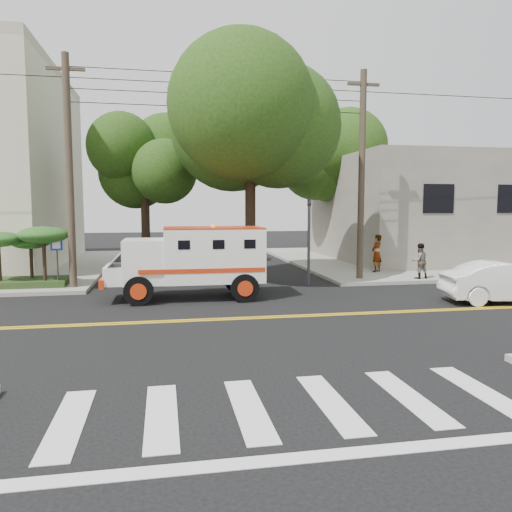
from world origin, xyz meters
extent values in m
plane|color=black|center=(0.00, 0.00, 0.00)|extent=(100.00, 100.00, 0.00)
cube|color=gray|center=(13.50, 13.50, 0.07)|extent=(17.00, 17.00, 0.15)
cube|color=slate|center=(15.00, 14.00, 3.15)|extent=(14.00, 12.00, 6.00)
cylinder|color=#382D23|center=(-5.60, 6.00, 4.50)|extent=(0.28, 0.28, 9.00)
cylinder|color=#382D23|center=(6.30, 6.20, 4.50)|extent=(0.28, 0.28, 9.00)
cylinder|color=black|center=(1.50, 6.50, 3.50)|extent=(0.44, 0.44, 7.00)
sphere|color=#193A10|center=(1.50, 6.50, 7.00)|extent=(5.32, 5.32, 5.32)
sphere|color=#193A10|center=(2.64, 5.74, 7.57)|extent=(4.56, 4.56, 4.56)
cylinder|color=black|center=(-3.00, 12.00, 2.80)|extent=(0.44, 0.44, 5.60)
sphere|color=#193A10|center=(-3.00, 12.00, 5.60)|extent=(3.92, 3.92, 3.92)
sphere|color=#193A10|center=(-2.16, 11.44, 6.02)|extent=(3.36, 3.36, 3.36)
cylinder|color=black|center=(8.50, 16.00, 2.97)|extent=(0.44, 0.44, 5.95)
sphere|color=#193A10|center=(8.50, 16.00, 5.95)|extent=(4.20, 4.20, 4.20)
sphere|color=#193A10|center=(9.40, 15.40, 6.40)|extent=(3.60, 3.60, 3.60)
cylinder|color=#3F3F42|center=(3.80, 5.60, 1.80)|extent=(0.12, 0.12, 3.60)
imported|color=#3F3F42|center=(3.80, 5.60, 3.15)|extent=(0.15, 0.18, 0.90)
cylinder|color=#3F3F42|center=(-6.20, 6.20, 1.00)|extent=(0.06, 0.06, 2.00)
cube|color=#0C33A5|center=(-6.20, 6.14, 1.80)|extent=(0.45, 0.03, 0.45)
cube|color=#1E3314|center=(-7.50, 6.80, 0.27)|extent=(3.20, 2.00, 0.24)
cylinder|color=black|center=(-7.40, 7.20, 1.07)|extent=(0.14, 0.14, 1.36)
ellipsoid|color=#1E4514|center=(-7.40, 7.20, 1.83)|extent=(1.55, 1.55, 0.54)
cylinder|color=black|center=(-6.70, 6.30, 1.23)|extent=(0.14, 0.14, 1.68)
ellipsoid|color=#1E4514|center=(-6.70, 6.30, 2.17)|extent=(1.91, 1.91, 0.66)
cube|color=white|center=(-0.37, 3.49, 1.56)|extent=(3.49, 2.08, 1.87)
cube|color=white|center=(-2.77, 3.52, 1.38)|extent=(1.44, 1.97, 1.51)
cube|color=black|center=(-3.46, 3.52, 1.78)|extent=(0.07, 1.51, 0.62)
cube|color=white|center=(-3.70, 3.52, 0.93)|extent=(0.82, 1.79, 0.62)
cube|color=#B82C0E|center=(-4.15, 3.53, 0.71)|extent=(0.18, 1.91, 0.31)
cube|color=#B82C0E|center=(-0.37, 3.49, 2.52)|extent=(3.49, 2.08, 0.05)
cylinder|color=black|center=(-2.96, 2.52, 0.49)|extent=(0.98, 0.29, 0.98)
cylinder|color=black|center=(-2.94, 4.51, 0.49)|extent=(0.98, 0.29, 0.98)
cylinder|color=black|center=(0.60, 2.49, 0.49)|extent=(0.98, 0.29, 0.98)
cylinder|color=black|center=(0.62, 4.48, 0.49)|extent=(0.98, 0.29, 0.98)
imported|color=white|center=(9.36, 0.69, 0.70)|extent=(4.46, 2.20, 1.41)
imported|color=gray|center=(7.87, 7.96, 1.05)|extent=(0.78, 0.73, 1.79)
imported|color=gray|center=(8.80, 5.61, 0.92)|extent=(0.77, 0.61, 1.54)
camera|label=1|loc=(-2.12, -14.22, 3.29)|focal=35.00mm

